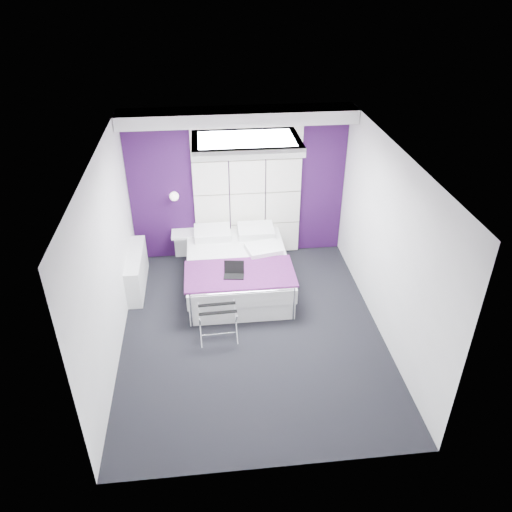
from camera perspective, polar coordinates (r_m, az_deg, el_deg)
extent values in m
plane|color=black|center=(7.14, -0.48, -8.57)|extent=(4.40, 4.40, 0.00)
plane|color=white|center=(5.82, -0.59, 11.43)|extent=(4.40, 4.40, 0.00)
plane|color=white|center=(8.34, -2.07, 8.17)|extent=(3.60, 0.00, 3.60)
plane|color=white|center=(6.49, -16.55, -0.50)|extent=(0.00, 4.40, 4.40)
plane|color=white|center=(6.78, 14.80, 1.24)|extent=(0.00, 4.40, 4.40)
cube|color=#2F0E3F|center=(8.33, -2.06, 8.14)|extent=(3.58, 0.02, 2.58)
cube|color=white|center=(7.70, -2.09, 15.66)|extent=(3.58, 0.50, 0.20)
sphere|color=white|center=(8.24, -9.33, 6.86)|extent=(0.15, 0.15, 0.15)
cube|color=white|center=(8.08, -13.47, -1.63)|extent=(0.22, 1.20, 0.60)
cube|color=white|center=(7.97, -2.10, -2.54)|extent=(1.52, 1.90, 0.29)
cube|color=white|center=(7.82, -2.13, -0.95)|extent=(1.56, 1.94, 0.24)
cube|color=#4A1449|center=(7.35, -1.87, -2.03)|extent=(1.62, 0.86, 0.03)
cube|color=white|center=(8.51, -8.20, 2.53)|extent=(0.43, 0.33, 0.05)
cube|color=black|center=(6.75, -4.44, -6.01)|extent=(0.51, 0.38, 0.01)
cube|color=black|center=(7.27, -2.54, -2.26)|extent=(0.29, 0.20, 0.02)
cube|color=black|center=(7.30, -2.61, -1.12)|extent=(0.29, 0.01, 0.19)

